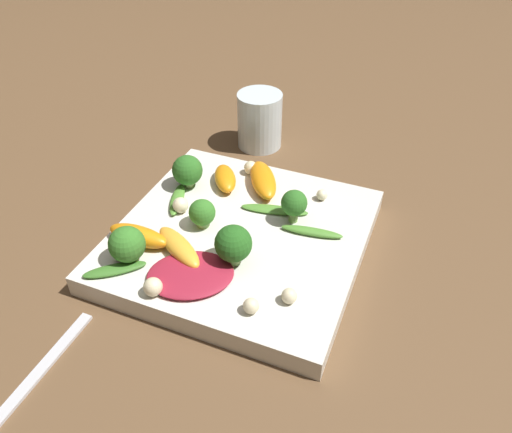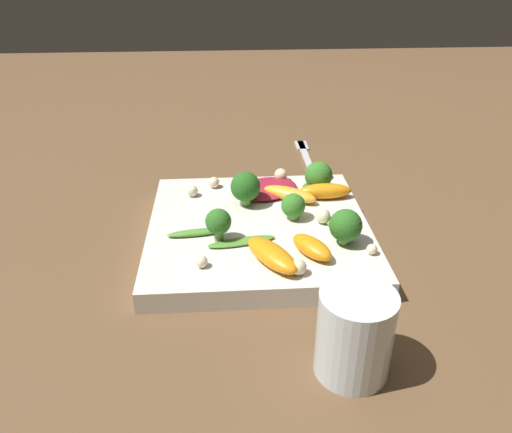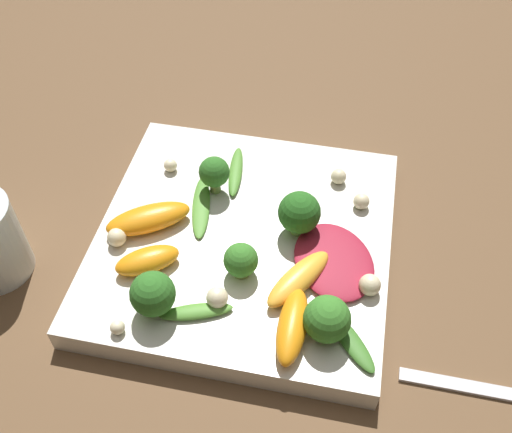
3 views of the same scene
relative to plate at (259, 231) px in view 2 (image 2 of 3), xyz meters
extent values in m
plane|color=brown|center=(0.00, 0.00, -0.01)|extent=(2.40, 2.40, 0.00)
cube|color=silver|center=(0.00, 0.00, 0.00)|extent=(0.27, 0.27, 0.02)
cylinder|color=silver|center=(0.22, 0.07, 0.03)|extent=(0.06, 0.06, 0.08)
cube|color=silver|center=(-0.24, 0.10, -0.01)|extent=(0.18, 0.01, 0.01)
cube|color=silver|center=(-0.31, 0.10, -0.01)|extent=(0.04, 0.02, 0.01)
ellipsoid|color=maroon|center=(-0.09, 0.02, 0.02)|extent=(0.10, 0.11, 0.01)
ellipsoid|color=orange|center=(-0.06, 0.09, 0.02)|extent=(0.02, 0.07, 0.02)
ellipsoid|color=orange|center=(0.07, 0.05, 0.02)|extent=(0.06, 0.05, 0.02)
ellipsoid|color=#FCAD33|center=(-0.06, 0.05, 0.02)|extent=(0.06, 0.08, 0.02)
ellipsoid|color=orange|center=(0.09, 0.01, 0.02)|extent=(0.08, 0.07, 0.02)
cylinder|color=#84AD5B|center=(-0.05, -0.01, 0.02)|extent=(0.01, 0.01, 0.02)
sphere|color=#26601E|center=(-0.05, -0.01, 0.04)|extent=(0.04, 0.04, 0.04)
cylinder|color=#84AD5B|center=(0.05, 0.09, 0.02)|extent=(0.01, 0.01, 0.01)
sphere|color=#2D6B23|center=(0.05, 0.09, 0.04)|extent=(0.04, 0.04, 0.04)
cylinder|color=#84AD5B|center=(-0.09, 0.09, 0.02)|extent=(0.01, 0.01, 0.01)
sphere|color=#387A28|center=(-0.09, 0.09, 0.03)|extent=(0.04, 0.04, 0.04)
cylinder|color=#7A9E51|center=(0.04, -0.05, 0.02)|extent=(0.01, 0.01, 0.02)
sphere|color=#2D6B23|center=(0.04, -0.05, 0.04)|extent=(0.03, 0.03, 0.03)
cylinder|color=#7A9E51|center=(-0.01, 0.04, 0.02)|extent=(0.01, 0.01, 0.01)
sphere|color=#387A28|center=(-0.01, 0.04, 0.03)|extent=(0.03, 0.03, 0.03)
ellipsoid|color=#3D7528|center=(-0.11, 0.09, 0.02)|extent=(0.05, 0.06, 0.01)
ellipsoid|color=#518E33|center=(0.02, 0.09, 0.02)|extent=(0.06, 0.03, 0.01)
ellipsoid|color=#518E33|center=(0.05, -0.02, 0.02)|extent=(0.03, 0.08, 0.01)
ellipsoid|color=#518E33|center=(0.02, -0.08, 0.02)|extent=(0.02, 0.07, 0.01)
sphere|color=beige|center=(0.01, 0.08, 0.02)|extent=(0.02, 0.02, 0.02)
sphere|color=beige|center=(-0.08, -0.08, 0.02)|extent=(0.02, 0.02, 0.02)
sphere|color=beige|center=(0.11, 0.03, 0.02)|extent=(0.02, 0.02, 0.02)
sphere|color=beige|center=(-0.12, 0.04, 0.02)|extent=(0.02, 0.02, 0.02)
sphere|color=beige|center=(0.09, -0.07, 0.02)|extent=(0.01, 0.01, 0.01)
sphere|color=beige|center=(-0.10, -0.06, 0.02)|extent=(0.02, 0.02, 0.02)
sphere|color=beige|center=(0.08, 0.12, 0.02)|extent=(0.01, 0.01, 0.01)
camera|label=1|loc=(-0.38, -0.18, 0.38)|focal=35.00mm
camera|label=2|loc=(0.53, -0.04, 0.32)|focal=35.00mm
camera|label=3|loc=(-0.08, 0.34, 0.44)|focal=42.00mm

